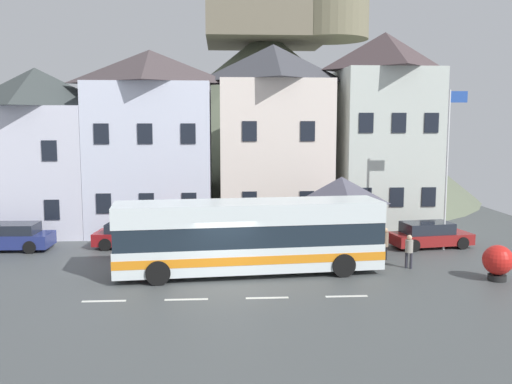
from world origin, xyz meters
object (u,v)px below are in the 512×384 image
at_px(parked_car_01, 7,237).
at_px(parked_car_00, 136,235).
at_px(transit_bus, 249,237).
at_px(townhouse_03, 383,132).
at_px(townhouse_00, 38,150).
at_px(pedestrian_02, 385,241).
at_px(pedestrian_01, 409,248).
at_px(parked_car_03, 334,233).
at_px(hilltop_castle, 267,108).
at_px(flagpole, 449,159).
at_px(public_bench, 304,235).
at_px(bus_shelter, 341,191).
at_px(parked_car_02, 429,235).
at_px(pedestrian_00, 328,242).
at_px(townhouse_02, 273,138).
at_px(harbour_buoy, 498,261).

bearing_deg(parked_car_01, parked_car_00, -176.11).
bearing_deg(transit_bus, townhouse_03, 44.31).
bearing_deg(townhouse_00, transit_bus, -41.07).
relative_size(parked_car_00, pedestrian_02, 2.87).
bearing_deg(parked_car_01, pedestrian_01, 167.71).
height_order(transit_bus, parked_car_03, transit_bus).
bearing_deg(hilltop_castle, parked_car_00, -112.16).
bearing_deg(townhouse_00, townhouse_03, -0.52).
xyz_separation_m(townhouse_03, flagpole, (1.56, -6.30, -1.27)).
bearing_deg(transit_bus, parked_car_00, 130.36).
height_order(hilltop_castle, public_bench, hilltop_castle).
relative_size(transit_bus, public_bench, 6.69).
bearing_deg(townhouse_00, bus_shelter, -21.22).
distance_m(hilltop_castle, pedestrian_01, 27.28).
bearing_deg(parked_car_03, parked_car_02, -14.04).
bearing_deg(public_bench, transit_bus, -119.94).
xyz_separation_m(townhouse_00, parked_car_00, (6.33, -4.93, -4.17)).
distance_m(bus_shelter, pedestrian_01, 4.73).
bearing_deg(transit_bus, pedestrian_02, 11.20).
distance_m(bus_shelter, public_bench, 3.49).
xyz_separation_m(bus_shelter, flagpole, (5.43, 0.02, 1.55)).
xyz_separation_m(parked_car_00, pedestrian_02, (12.14, -3.55, 0.27)).
height_order(pedestrian_00, flagpole, flagpole).
relative_size(pedestrian_01, public_bench, 0.88).
height_order(parked_car_00, parked_car_01, parked_car_01).
xyz_separation_m(townhouse_02, pedestrian_01, (5.16, -10.03, -4.62)).
bearing_deg(pedestrian_00, flagpole, 12.94).
distance_m(pedestrian_01, flagpole, 5.97).
distance_m(townhouse_03, pedestrian_02, 9.91).
relative_size(public_bench, flagpole, 0.21).
xyz_separation_m(townhouse_03, parked_car_03, (-3.88, -4.85, -5.24)).
height_order(hilltop_castle, parked_car_03, hilltop_castle).
xyz_separation_m(townhouse_03, public_bench, (-5.45, -4.61, -5.42)).
bearing_deg(hilltop_castle, parked_car_03, -84.95).
xyz_separation_m(hilltop_castle, harbour_buoy, (7.22, -28.24, -6.84)).
xyz_separation_m(townhouse_03, harbour_buoy, (1.47, -11.98, -5.08)).
distance_m(townhouse_02, transit_bus, 11.33).
relative_size(parked_car_01, pedestrian_02, 2.98).
height_order(townhouse_03, bus_shelter, townhouse_03).
distance_m(townhouse_00, pedestrian_00, 18.19).
bearing_deg(flagpole, townhouse_03, 103.90).
distance_m(public_bench, flagpole, 8.32).
xyz_separation_m(parked_car_03, pedestrian_02, (1.72, -3.44, 0.26)).
height_order(townhouse_03, public_bench, townhouse_03).
bearing_deg(townhouse_03, hilltop_castle, 109.47).
height_order(townhouse_03, pedestrian_02, townhouse_03).
bearing_deg(parked_car_03, parked_car_01, 176.42).
relative_size(townhouse_00, flagpole, 1.19).
height_order(townhouse_02, hilltop_castle, hilltop_castle).
bearing_deg(pedestrian_01, pedestrian_02, 112.37).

